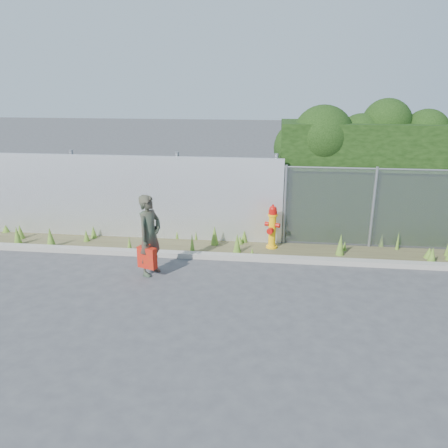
% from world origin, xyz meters
% --- Properties ---
extents(ground, '(80.00, 80.00, 0.00)m').
position_xyz_m(ground, '(0.00, 0.00, 0.00)').
color(ground, '#3E3E41').
rests_on(ground, ground).
extents(curb, '(16.00, 0.22, 0.12)m').
position_xyz_m(curb, '(0.00, 1.80, 0.06)').
color(curb, gray).
rests_on(curb, ground).
extents(weed_strip, '(16.00, 1.31, 0.53)m').
position_xyz_m(weed_strip, '(-0.22, 2.41, 0.13)').
color(weed_strip, '#4B442A').
rests_on(weed_strip, ground).
extents(corrugated_fence, '(8.50, 0.21, 2.30)m').
position_xyz_m(corrugated_fence, '(-3.25, 3.01, 1.10)').
color(corrugated_fence, silver).
rests_on(corrugated_fence, ground).
extents(chainlink_fence, '(6.50, 0.07, 2.05)m').
position_xyz_m(chainlink_fence, '(4.25, 3.00, 1.03)').
color(chainlink_fence, gray).
rests_on(chainlink_fence, ground).
extents(hedge, '(7.49, 1.95, 3.77)m').
position_xyz_m(hedge, '(4.49, 4.01, 1.99)').
color(hedge, black).
rests_on(hedge, ground).
extents(fire_hydrant, '(0.38, 0.34, 1.14)m').
position_xyz_m(fire_hydrant, '(0.76, 2.62, 0.55)').
color(fire_hydrant, '#FFB70D').
rests_on(fire_hydrant, ground).
extents(woman, '(0.63, 0.75, 1.76)m').
position_xyz_m(woman, '(-1.82, 0.81, 0.88)').
color(woman, '#0E5E3F').
rests_on(woman, ground).
extents(red_tote_bag, '(0.41, 0.15, 0.54)m').
position_xyz_m(red_tote_bag, '(-1.85, 0.65, 0.44)').
color(red_tote_bag, '#AF310A').
extents(black_shoulder_bag, '(0.21, 0.09, 0.16)m').
position_xyz_m(black_shoulder_bag, '(-1.81, 1.00, 0.94)').
color(black_shoulder_bag, black).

